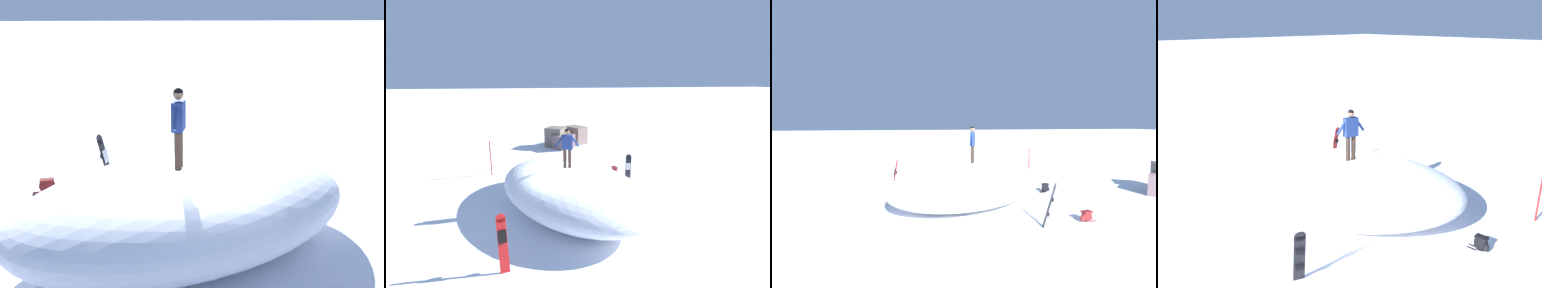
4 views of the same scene
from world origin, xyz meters
TOP-DOWN VIEW (x-y plane):
  - ground at (0.00, 0.00)m, footprint 240.00×240.00m
  - snow_mound at (0.36, 0.10)m, footprint 7.93×8.98m
  - snowboarder_standing at (0.23, 0.25)m, footprint 0.98×0.30m
  - snowboard_primary_upright at (3.57, 2.15)m, footprint 0.41×0.49m
  - backpack_far at (3.35, 3.69)m, footprint 0.35×0.68m

SIDE VIEW (x-z plane):
  - ground at x=0.00m, z-range 0.00..0.00m
  - backpack_far at x=3.35m, z-range 0.01..0.41m
  - snowboard_primary_upright at x=3.57m, z-range 0.02..1.57m
  - snow_mound at x=0.36m, z-range 0.00..1.76m
  - snowboarder_standing at x=0.23m, z-range 1.90..3.51m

